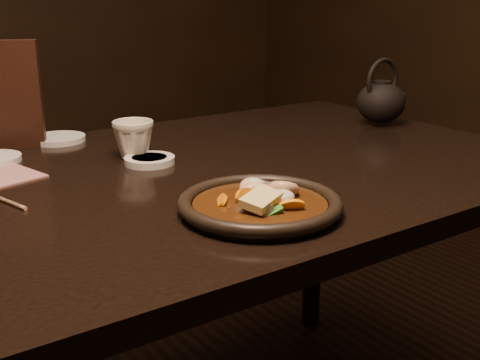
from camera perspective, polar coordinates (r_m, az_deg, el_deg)
table at (r=1.19m, az=-6.76°, el=-3.01°), size 1.60×0.90×0.75m
plate at (r=0.96m, az=1.90°, el=-2.38°), size 0.26×0.26×0.03m
stirfry at (r=0.96m, az=2.07°, el=-1.94°), size 0.17×0.15×0.06m
soy_dish at (r=1.25m, az=-8.58°, el=1.87°), size 0.10×0.10×0.01m
saucer_right at (r=1.48m, az=-16.85°, el=3.77°), size 0.13×0.13×0.01m
tea_cup at (r=1.29m, az=-10.06°, el=3.93°), size 0.11×0.11×0.09m
teapot at (r=1.64m, az=13.25°, el=7.38°), size 0.16×0.13×0.17m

